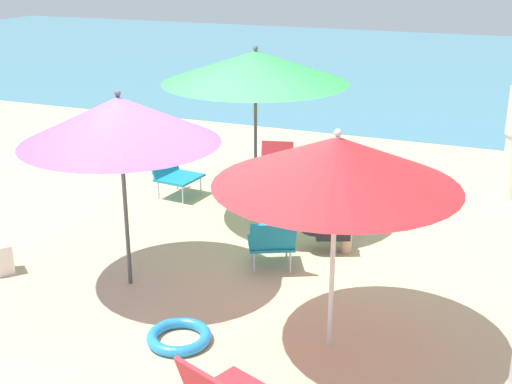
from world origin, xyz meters
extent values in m
plane|color=#D3BC8C|center=(0.00, 0.00, 0.00)|extent=(40.00, 40.00, 0.00)
cube|color=teal|center=(0.00, 13.82, 0.00)|extent=(40.00, 16.00, 0.01)
cylinder|color=#4C4C51|center=(-0.58, -0.45, 0.93)|extent=(0.04, 0.04, 1.86)
cone|color=#8E56C6|center=(-0.58, -0.45, 1.64)|extent=(1.85, 1.85, 0.43)
sphere|color=#4C4C51|center=(-0.58, -0.45, 1.89)|extent=(0.06, 0.06, 0.06)
cylinder|color=#4C4C51|center=(-0.07, 1.55, 1.01)|extent=(0.04, 0.04, 2.03)
cone|color=green|center=(-0.07, 1.55, 1.85)|extent=(2.12, 2.12, 0.36)
sphere|color=#4C4C51|center=(-0.07, 1.55, 2.06)|extent=(0.06, 0.06, 0.06)
cylinder|color=silver|center=(1.54, -0.79, 0.89)|extent=(0.04, 0.04, 1.79)
cone|color=red|center=(1.54, -0.79, 1.60)|extent=(1.91, 1.91, 0.38)
sphere|color=silver|center=(1.54, -0.79, 1.82)|extent=(0.06, 0.06, 0.06)
cube|color=teal|center=(0.56, 0.43, 0.26)|extent=(0.60, 0.58, 0.03)
cube|color=teal|center=(0.66, 0.23, 0.42)|extent=(0.47, 0.32, 0.33)
cylinder|color=silver|center=(0.32, 0.50, 0.12)|extent=(0.02, 0.02, 0.24)
cylinder|color=silver|center=(0.65, 0.66, 0.12)|extent=(0.02, 0.02, 0.24)
cylinder|color=silver|center=(0.47, 0.20, 0.12)|extent=(0.02, 0.02, 0.24)
cylinder|color=silver|center=(0.80, 0.36, 0.12)|extent=(0.02, 0.02, 0.24)
cube|color=red|center=(-0.29, 2.82, 0.22)|extent=(0.54, 0.54, 0.03)
cube|color=red|center=(-0.35, 3.05, 0.39)|extent=(0.47, 0.24, 0.34)
cylinder|color=silver|center=(-0.07, 2.69, 0.10)|extent=(0.02, 0.02, 0.20)
cylinder|color=silver|center=(-0.42, 2.60, 0.10)|extent=(0.02, 0.02, 0.20)
cylinder|color=silver|center=(-0.16, 3.03, 0.10)|extent=(0.02, 0.02, 0.20)
cylinder|color=silver|center=(-0.50, 2.94, 0.10)|extent=(0.02, 0.02, 0.20)
cube|color=teal|center=(-1.30, 1.93, 0.26)|extent=(0.53, 0.58, 0.03)
cube|color=teal|center=(-1.55, 1.96, 0.44)|extent=(0.20, 0.55, 0.35)
cylinder|color=silver|center=(-1.09, 2.13, 0.12)|extent=(0.02, 0.02, 0.25)
cylinder|color=silver|center=(-1.14, 1.70, 0.12)|extent=(0.02, 0.02, 0.25)
cylinder|color=silver|center=(-1.47, 2.17, 0.12)|extent=(0.02, 0.02, 0.25)
cylinder|color=silver|center=(-1.51, 1.74, 0.12)|extent=(0.02, 0.02, 0.25)
cube|color=navy|center=(0.67, 2.53, 0.24)|extent=(0.65, 0.62, 0.03)
cube|color=navy|center=(0.79, 2.71, 0.44)|extent=(0.51, 0.41, 0.39)
cylinder|color=silver|center=(0.75, 2.28, 0.11)|extent=(0.02, 0.02, 0.22)
cylinder|color=silver|center=(0.41, 2.51, 0.11)|extent=(0.02, 0.02, 0.22)
cylinder|color=silver|center=(0.93, 2.55, 0.11)|extent=(0.02, 0.02, 0.22)
cylinder|color=silver|center=(0.59, 2.78, 0.11)|extent=(0.02, 0.02, 0.22)
cube|color=#DB3866|center=(0.82, 1.97, 0.27)|extent=(0.45, 0.42, 0.12)
cylinder|color=#DBAD84|center=(0.67, 1.89, 0.13)|extent=(0.12, 0.12, 0.27)
cylinder|color=#DB3866|center=(0.97, 2.06, 0.50)|extent=(0.28, 0.28, 0.46)
sphere|color=#DBAD84|center=(0.97, 2.06, 0.83)|extent=(0.19, 0.19, 0.19)
cube|color=black|center=(1.04, 1.01, 0.25)|extent=(0.45, 0.42, 0.12)
cylinder|color=#DBAD84|center=(1.19, 1.07, 0.12)|extent=(0.12, 0.12, 0.25)
cylinder|color=black|center=(0.88, 0.94, 0.48)|extent=(0.31, 0.31, 0.46)
sphere|color=#DBAD84|center=(0.88, 0.94, 0.82)|extent=(0.21, 0.21, 0.21)
torus|color=#238CD8|center=(0.36, -1.21, 0.05)|extent=(0.55, 0.55, 0.09)
cube|color=silver|center=(-1.91, -0.74, 0.16)|extent=(0.31, 0.31, 0.31)
camera|label=1|loc=(2.82, -5.55, 3.11)|focal=47.90mm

